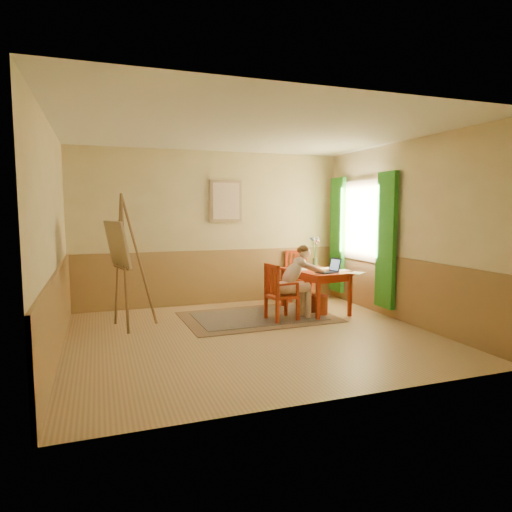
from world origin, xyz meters
name	(u,v)px	position (x,y,z in m)	size (l,w,h in m)	color
room	(252,235)	(0.00, 0.00, 1.40)	(5.04, 4.54, 2.84)	tan
wainscot	(236,290)	(0.00, 0.80, 0.50)	(5.00, 4.50, 1.00)	olive
window	(360,232)	(2.42, 1.10, 1.35)	(0.12, 2.01, 2.20)	white
wall_portrait	(226,201)	(0.25, 2.20, 1.90)	(0.60, 0.05, 0.76)	#9E835D
rug	(258,317)	(0.43, 0.94, 0.01)	(2.45, 1.67, 0.02)	#8C7251
table	(315,275)	(1.49, 1.02, 0.63)	(0.87, 1.28, 0.72)	#C83F19
chair_left	(279,292)	(0.66, 0.62, 0.45)	(0.47, 0.46, 0.91)	#C83F19
chair_back	(297,276)	(1.60, 1.97, 0.48)	(0.51, 0.52, 0.96)	#C83F19
figure	(296,278)	(0.97, 0.66, 0.65)	(0.90, 0.44, 1.18)	beige
laptop	(330,270)	(1.57, 0.66, 0.77)	(0.43, 0.32, 0.23)	#1E2338
papers	(332,270)	(1.73, 0.88, 0.72)	(0.96, 1.03, 0.00)	white
vase	(315,253)	(1.72, 1.49, 0.97)	(0.23, 0.27, 0.54)	#3F724C
wastebasket	(319,305)	(1.44, 0.79, 0.16)	(0.31, 0.31, 0.33)	#A84425
easel	(120,249)	(-1.69, 0.98, 1.18)	(0.74, 0.89, 1.99)	brown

